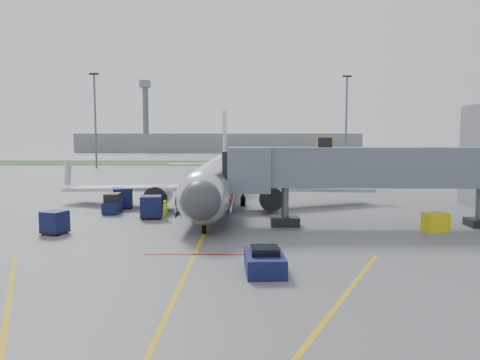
{
  "coord_description": "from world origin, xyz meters",
  "views": [
    {
      "loc": [
        3.19,
        -30.94,
        6.96
      ],
      "look_at": [
        2.43,
        8.94,
        3.2
      ],
      "focal_mm": 35.0,
      "sensor_mm": 36.0,
      "label": 1
    }
  ],
  "objects_px": {
    "ramp_worker": "(165,210)",
    "airliner": "(217,180)",
    "pushback_tug": "(265,262)",
    "belt_loader": "(188,206)",
    "baggage_tug": "(113,204)"
  },
  "relations": [
    {
      "from": "pushback_tug",
      "to": "baggage_tug",
      "type": "xyz_separation_m",
      "value": [
        -13.14,
        18.24,
        0.24
      ]
    },
    {
      "from": "pushback_tug",
      "to": "baggage_tug",
      "type": "height_order",
      "value": "baggage_tug"
    },
    {
      "from": "airliner",
      "to": "ramp_worker",
      "type": "relative_size",
      "value": 21.53
    },
    {
      "from": "airliner",
      "to": "baggage_tug",
      "type": "xyz_separation_m",
      "value": [
        -9.15,
        -4.53,
        -1.85
      ]
    },
    {
      "from": "pushback_tug",
      "to": "belt_loader",
      "type": "xyz_separation_m",
      "value": [
        -6.51,
        19.46,
        -0.09
      ]
    },
    {
      "from": "airliner",
      "to": "pushback_tug",
      "type": "distance_m",
      "value": 23.21
    },
    {
      "from": "pushback_tug",
      "to": "belt_loader",
      "type": "distance_m",
      "value": 20.52
    },
    {
      "from": "belt_loader",
      "to": "ramp_worker",
      "type": "distance_m",
      "value": 4.74
    },
    {
      "from": "pushback_tug",
      "to": "baggage_tug",
      "type": "relative_size",
      "value": 1.27
    },
    {
      "from": "baggage_tug",
      "to": "ramp_worker",
      "type": "bearing_deg",
      "value": -31.8
    },
    {
      "from": "ramp_worker",
      "to": "airliner",
      "type": "bearing_deg",
      "value": 13.75
    },
    {
      "from": "pushback_tug",
      "to": "ramp_worker",
      "type": "relative_size",
      "value": 2.0
    },
    {
      "from": "baggage_tug",
      "to": "belt_loader",
      "type": "xyz_separation_m",
      "value": [
        6.64,
        1.22,
        -0.34
      ]
    },
    {
      "from": "baggage_tug",
      "to": "belt_loader",
      "type": "height_order",
      "value": "belt_loader"
    },
    {
      "from": "airliner",
      "to": "pushback_tug",
      "type": "xyz_separation_m",
      "value": [
        4.0,
        -22.77,
        -2.09
      ]
    }
  ]
}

